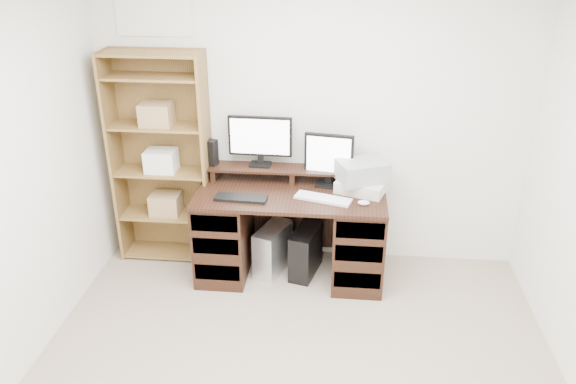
# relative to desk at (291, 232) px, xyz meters

# --- Properties ---
(room) EXTENTS (3.54, 4.04, 2.54)m
(room) POSITION_rel_desk_xyz_m (0.14, -1.64, 0.86)
(room) COLOR gray
(room) RESTS_ON ground
(desk) EXTENTS (1.50, 0.70, 0.75)m
(desk) POSITION_rel_desk_xyz_m (0.00, 0.00, 0.00)
(desk) COLOR black
(desk) RESTS_ON ground
(riser_shelf) EXTENTS (1.40, 0.22, 0.12)m
(riser_shelf) POSITION_rel_desk_xyz_m (0.00, 0.21, 0.45)
(riser_shelf) COLOR black
(riser_shelf) RESTS_ON desk
(monitor_wide) EXTENTS (0.52, 0.14, 0.41)m
(monitor_wide) POSITION_rel_desk_xyz_m (-0.27, 0.26, 0.71)
(monitor_wide) COLOR black
(monitor_wide) RESTS_ON riser_shelf
(monitor_small) EXTENTS (0.39, 0.17, 0.43)m
(monitor_small) POSITION_rel_desk_xyz_m (0.29, 0.17, 0.60)
(monitor_small) COLOR black
(monitor_small) RESTS_ON desk
(speaker) EXTENTS (0.11, 0.11, 0.21)m
(speaker) POSITION_rel_desk_xyz_m (-0.67, 0.21, 0.59)
(speaker) COLOR black
(speaker) RESTS_ON riser_shelf
(keyboard_black) EXTENTS (0.41, 0.15, 0.02)m
(keyboard_black) POSITION_rel_desk_xyz_m (-0.37, -0.17, 0.37)
(keyboard_black) COLOR black
(keyboard_black) RESTS_ON desk
(keyboard_white) EXTENTS (0.46, 0.25, 0.02)m
(keyboard_white) POSITION_rel_desk_xyz_m (0.26, -0.12, 0.37)
(keyboard_white) COLOR silver
(keyboard_white) RESTS_ON desk
(mouse) EXTENTS (0.09, 0.06, 0.04)m
(mouse) POSITION_rel_desk_xyz_m (0.57, -0.17, 0.38)
(mouse) COLOR silver
(mouse) RESTS_ON desk
(printer) EXTENTS (0.44, 0.38, 0.09)m
(printer) POSITION_rel_desk_xyz_m (0.56, 0.08, 0.41)
(printer) COLOR beige
(printer) RESTS_ON desk
(basket) EXTENTS (0.45, 0.39, 0.16)m
(basket) POSITION_rel_desk_xyz_m (0.56, 0.08, 0.53)
(basket) COLOR gray
(basket) RESTS_ON printer
(tower_silver) EXTENTS (0.31, 0.44, 0.41)m
(tower_silver) POSITION_rel_desk_xyz_m (-0.15, 0.02, -0.19)
(tower_silver) COLOR silver
(tower_silver) RESTS_ON ground
(tower_black) EXTENTS (0.27, 0.44, 0.41)m
(tower_black) POSITION_rel_desk_xyz_m (0.13, 0.01, -0.19)
(tower_black) COLOR black
(tower_black) RESTS_ON ground
(bookshelf) EXTENTS (0.80, 0.30, 1.80)m
(bookshelf) POSITION_rel_desk_xyz_m (-1.09, 0.21, 0.53)
(bookshelf) COLOR olive
(bookshelf) RESTS_ON ground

